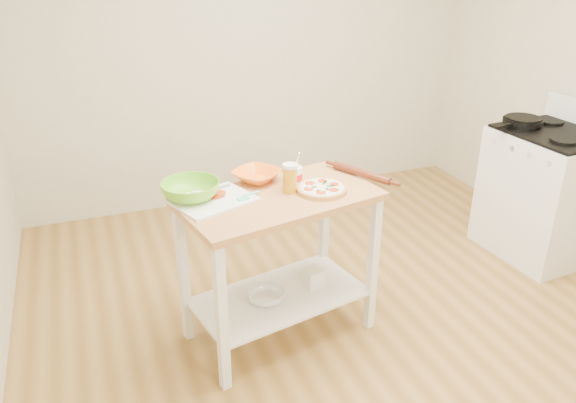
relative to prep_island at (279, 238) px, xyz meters
The scene contains 15 objects.
room_shell 0.88m from the prep_island, 27.13° to the right, with size 4.04×4.54×2.74m.
prep_island is the anchor object (origin of this frame).
gas_stove 2.17m from the prep_island, ahead, with size 0.68×0.78×1.11m.
skillet 2.10m from the prep_island, 12.47° to the left, with size 0.44×0.28×0.03m.
pizza 0.36m from the prep_island, ahead, with size 0.28×0.28×0.04m.
cutting_board 0.44m from the prep_island, behind, with size 0.48×0.42×0.04m.
spatula 0.32m from the prep_island, behind, with size 0.14×0.09×0.01m.
knife 0.48m from the prep_island, 160.05° to the left, with size 0.26×0.13×0.01m.
orange_bowl 0.38m from the prep_island, 100.91° to the left, with size 0.25×0.25×0.06m, color orange.
green_bowl 0.56m from the prep_island, 164.28° to the left, with size 0.31×0.31×0.10m, color #70C628.
beer_pint 0.35m from the prep_island, 20.42° to the left, with size 0.08×0.08×0.16m.
yogurt_tub 0.35m from the prep_island, 38.37° to the left, with size 0.09×0.09×0.20m.
rolling_pin 0.61m from the prep_island, ahead, with size 0.05×0.05×0.39m, color #602916.
shelf_glass_bowl 0.36m from the prep_island, 161.92° to the right, with size 0.22×0.22×0.07m, color silver.
shelf_bin 0.40m from the prep_island, ahead, with size 0.11×0.11×0.11m, color white.
Camera 1 is at (-1.40, -2.35, 2.14)m, focal length 35.00 mm.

